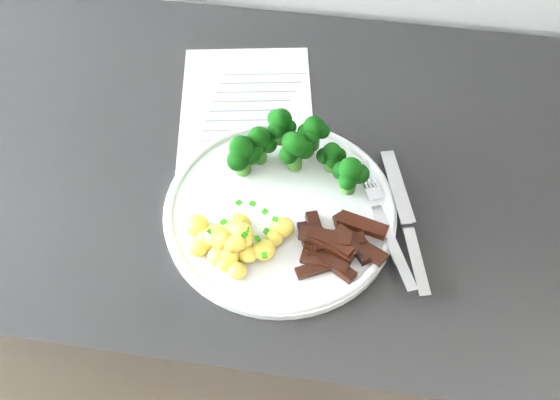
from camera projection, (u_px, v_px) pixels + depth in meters
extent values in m
cube|color=black|center=(252.00, 300.00, 1.24)|extent=(2.44, 0.61, 0.91)
cube|color=white|center=(247.00, 112.00, 0.90)|extent=(0.23, 0.30, 0.00)
cube|color=slate|center=(265.00, 74.00, 0.95)|extent=(0.12, 0.02, 0.00)
cube|color=slate|center=(261.00, 83.00, 0.94)|extent=(0.12, 0.02, 0.00)
cube|color=slate|center=(256.00, 92.00, 0.93)|extent=(0.12, 0.02, 0.00)
cube|color=slate|center=(252.00, 101.00, 0.91)|extent=(0.11, 0.02, 0.00)
cube|color=slate|center=(247.00, 111.00, 0.90)|extent=(0.11, 0.02, 0.00)
cube|color=slate|center=(242.00, 120.00, 0.89)|extent=(0.10, 0.02, 0.00)
cube|color=slate|center=(237.00, 130.00, 0.88)|extent=(0.10, 0.02, 0.00)
cube|color=slate|center=(232.00, 140.00, 0.87)|extent=(0.09, 0.02, 0.00)
cylinder|color=white|center=(280.00, 211.00, 0.80)|extent=(0.30, 0.30, 0.01)
torus|color=white|center=(280.00, 208.00, 0.79)|extent=(0.29, 0.29, 0.01)
cylinder|color=#2D5F1C|center=(295.00, 160.00, 0.81)|extent=(0.02, 0.02, 0.03)
sphere|color=black|center=(305.00, 150.00, 0.79)|extent=(0.02, 0.02, 0.02)
sphere|color=black|center=(292.00, 142.00, 0.80)|extent=(0.03, 0.03, 0.03)
sphere|color=black|center=(289.00, 155.00, 0.79)|extent=(0.02, 0.02, 0.02)
sphere|color=black|center=(295.00, 144.00, 0.78)|extent=(0.03, 0.03, 0.03)
cylinder|color=#2D5F1C|center=(331.00, 164.00, 0.82)|extent=(0.02, 0.02, 0.02)
sphere|color=black|center=(339.00, 155.00, 0.81)|extent=(0.02, 0.02, 0.02)
sphere|color=black|center=(332.00, 150.00, 0.81)|extent=(0.02, 0.02, 0.02)
sphere|color=black|center=(324.00, 156.00, 0.81)|extent=(0.02, 0.02, 0.02)
sphere|color=black|center=(333.00, 162.00, 0.80)|extent=(0.02, 0.02, 0.02)
sphere|color=black|center=(332.00, 152.00, 0.80)|extent=(0.02, 0.02, 0.02)
cylinder|color=#2D5F1C|center=(260.00, 153.00, 0.83)|extent=(0.02, 0.02, 0.03)
sphere|color=black|center=(268.00, 144.00, 0.81)|extent=(0.02, 0.02, 0.02)
sphere|color=black|center=(257.00, 137.00, 0.82)|extent=(0.02, 0.02, 0.02)
sphere|color=black|center=(255.00, 150.00, 0.81)|extent=(0.02, 0.02, 0.02)
sphere|color=black|center=(259.00, 138.00, 0.80)|extent=(0.03, 0.03, 0.03)
cylinder|color=#2D5F1C|center=(313.00, 140.00, 0.83)|extent=(0.02, 0.02, 0.02)
sphere|color=black|center=(322.00, 131.00, 0.82)|extent=(0.02, 0.02, 0.02)
sphere|color=black|center=(315.00, 125.00, 0.82)|extent=(0.02, 0.02, 0.02)
sphere|color=black|center=(306.00, 132.00, 0.81)|extent=(0.02, 0.02, 0.02)
sphere|color=black|center=(311.00, 137.00, 0.81)|extent=(0.02, 0.02, 0.02)
sphere|color=black|center=(314.00, 127.00, 0.81)|extent=(0.03, 0.03, 0.03)
cylinder|color=#2D5F1C|center=(281.00, 134.00, 0.83)|extent=(0.02, 0.02, 0.03)
sphere|color=black|center=(289.00, 127.00, 0.82)|extent=(0.02, 0.02, 0.02)
sphere|color=black|center=(277.00, 118.00, 0.82)|extent=(0.02, 0.02, 0.02)
sphere|color=black|center=(276.00, 130.00, 0.81)|extent=(0.02, 0.02, 0.02)
sphere|color=black|center=(281.00, 120.00, 0.81)|extent=(0.03, 0.03, 0.03)
cylinder|color=#2D5F1C|center=(349.00, 183.00, 0.80)|extent=(0.02, 0.02, 0.03)
sphere|color=black|center=(360.00, 174.00, 0.78)|extent=(0.03, 0.03, 0.03)
sphere|color=black|center=(348.00, 167.00, 0.79)|extent=(0.02, 0.02, 0.02)
sphere|color=black|center=(341.00, 171.00, 0.79)|extent=(0.02, 0.02, 0.02)
sphere|color=black|center=(348.00, 181.00, 0.78)|extent=(0.02, 0.02, 0.02)
sphere|color=black|center=(351.00, 169.00, 0.78)|extent=(0.03, 0.03, 0.03)
cylinder|color=#2D5F1C|center=(243.00, 164.00, 0.82)|extent=(0.02, 0.02, 0.03)
sphere|color=black|center=(252.00, 156.00, 0.80)|extent=(0.02, 0.02, 0.02)
sphere|color=black|center=(240.00, 146.00, 0.81)|extent=(0.03, 0.03, 0.03)
sphere|color=black|center=(238.00, 160.00, 0.79)|extent=(0.03, 0.03, 0.03)
sphere|color=black|center=(242.00, 148.00, 0.79)|extent=(0.03, 0.03, 0.03)
ellipsoid|color=#FFDB50|center=(236.00, 246.00, 0.75)|extent=(0.03, 0.03, 0.02)
ellipsoid|color=#FFDB50|center=(197.00, 225.00, 0.77)|extent=(0.03, 0.03, 0.02)
ellipsoid|color=#FFDB50|center=(237.00, 271.00, 0.73)|extent=(0.02, 0.02, 0.02)
ellipsoid|color=#FFDB50|center=(247.00, 254.00, 0.74)|extent=(0.03, 0.02, 0.02)
ellipsoid|color=#FFDB50|center=(237.00, 238.00, 0.75)|extent=(0.03, 0.03, 0.03)
ellipsoid|color=#FFDB50|center=(239.00, 224.00, 0.77)|extent=(0.03, 0.03, 0.02)
ellipsoid|color=#FFDB50|center=(264.00, 250.00, 0.75)|extent=(0.03, 0.03, 0.02)
ellipsoid|color=#FFDB50|center=(207.00, 240.00, 0.75)|extent=(0.03, 0.03, 0.02)
ellipsoid|color=#FFDB50|center=(219.00, 256.00, 0.74)|extent=(0.03, 0.02, 0.02)
ellipsoid|color=#FFDB50|center=(241.00, 232.00, 0.74)|extent=(0.03, 0.03, 0.02)
ellipsoid|color=#FFDB50|center=(274.00, 238.00, 0.76)|extent=(0.02, 0.02, 0.02)
ellipsoid|color=#FFDB50|center=(236.00, 231.00, 0.74)|extent=(0.02, 0.02, 0.02)
ellipsoid|color=#FFDB50|center=(234.00, 229.00, 0.74)|extent=(0.03, 0.02, 0.02)
ellipsoid|color=#FFDB50|center=(198.00, 247.00, 0.75)|extent=(0.03, 0.02, 0.02)
ellipsoid|color=#FFDB50|center=(223.00, 240.00, 0.74)|extent=(0.03, 0.02, 0.02)
ellipsoid|color=#FFDB50|center=(225.00, 263.00, 0.74)|extent=(0.02, 0.02, 0.02)
ellipsoid|color=#FFDB50|center=(245.00, 239.00, 0.74)|extent=(0.02, 0.02, 0.02)
ellipsoid|color=#FFDB50|center=(282.00, 227.00, 0.76)|extent=(0.03, 0.03, 0.03)
ellipsoid|color=#FFDB50|center=(216.00, 232.00, 0.76)|extent=(0.02, 0.02, 0.02)
ellipsoid|color=#FFDB50|center=(224.00, 240.00, 0.74)|extent=(0.03, 0.02, 0.02)
ellipsoid|color=#FFDB50|center=(217.00, 236.00, 0.74)|extent=(0.03, 0.03, 0.02)
ellipsoid|color=#FFDB50|center=(229.00, 257.00, 0.74)|extent=(0.03, 0.02, 0.02)
ellipsoid|color=#FFDB50|center=(238.00, 242.00, 0.73)|extent=(0.02, 0.02, 0.02)
ellipsoid|color=#FFDB50|center=(233.00, 244.00, 0.73)|extent=(0.02, 0.02, 0.02)
cube|color=#186807|center=(253.00, 204.00, 0.75)|extent=(0.01, 0.01, 0.00)
cube|color=#186807|center=(229.00, 234.00, 0.74)|extent=(0.01, 0.01, 0.00)
cube|color=#186807|center=(210.00, 231.00, 0.73)|extent=(0.01, 0.01, 0.00)
cube|color=#186807|center=(264.00, 255.00, 0.72)|extent=(0.01, 0.01, 0.00)
cube|color=#186807|center=(223.00, 243.00, 0.73)|extent=(0.01, 0.01, 0.00)
cube|color=#186807|center=(239.00, 203.00, 0.76)|extent=(0.01, 0.01, 0.00)
cube|color=#186807|center=(265.00, 212.00, 0.75)|extent=(0.01, 0.01, 0.00)
cube|color=#186807|center=(243.00, 236.00, 0.73)|extent=(0.01, 0.01, 0.00)
cube|color=#186807|center=(245.00, 235.00, 0.73)|extent=(0.01, 0.01, 0.00)
cube|color=#186807|center=(275.00, 219.00, 0.74)|extent=(0.01, 0.01, 0.00)
cube|color=#186807|center=(257.00, 238.00, 0.73)|extent=(0.01, 0.01, 0.00)
cube|color=#186807|center=(224.00, 222.00, 0.74)|extent=(0.01, 0.01, 0.00)
cube|color=#186807|center=(247.00, 230.00, 0.73)|extent=(0.01, 0.01, 0.00)
cube|color=#186807|center=(266.00, 231.00, 0.74)|extent=(0.01, 0.01, 0.00)
cube|color=black|center=(330.00, 262.00, 0.74)|extent=(0.07, 0.05, 0.01)
cube|color=black|center=(353.00, 241.00, 0.76)|extent=(0.05, 0.06, 0.02)
cube|color=black|center=(307.00, 240.00, 0.76)|extent=(0.03, 0.05, 0.01)
cube|color=black|center=(322.00, 266.00, 0.74)|extent=(0.06, 0.04, 0.01)
cube|color=black|center=(325.00, 261.00, 0.74)|extent=(0.06, 0.03, 0.02)
cube|color=black|center=(317.00, 235.00, 0.76)|extent=(0.04, 0.06, 0.01)
cube|color=black|center=(365.00, 248.00, 0.75)|extent=(0.05, 0.04, 0.02)
cube|color=black|center=(352.00, 232.00, 0.77)|extent=(0.05, 0.05, 0.01)
cube|color=black|center=(331.00, 246.00, 0.74)|extent=(0.06, 0.04, 0.02)
cube|color=black|center=(339.00, 242.00, 0.75)|extent=(0.06, 0.03, 0.01)
cube|color=black|center=(363.00, 225.00, 0.76)|extent=(0.06, 0.03, 0.01)
cube|color=black|center=(360.00, 245.00, 0.75)|extent=(0.07, 0.05, 0.01)
cube|color=black|center=(334.00, 242.00, 0.75)|extent=(0.06, 0.03, 0.02)
cube|color=black|center=(331.00, 241.00, 0.75)|extent=(0.06, 0.05, 0.01)
cube|color=black|center=(325.00, 237.00, 0.75)|extent=(0.07, 0.02, 0.02)
cube|color=silver|center=(393.00, 247.00, 0.75)|extent=(0.06, 0.13, 0.02)
cube|color=silver|center=(373.00, 191.00, 0.80)|extent=(0.03, 0.03, 0.01)
cylinder|color=silver|center=(372.00, 173.00, 0.81)|extent=(0.02, 0.04, 0.00)
cylinder|color=silver|center=(368.00, 174.00, 0.81)|extent=(0.02, 0.04, 0.00)
cylinder|color=silver|center=(365.00, 175.00, 0.81)|extent=(0.02, 0.04, 0.00)
cylinder|color=silver|center=(361.00, 175.00, 0.81)|extent=(0.02, 0.04, 0.00)
cube|color=silver|center=(397.00, 186.00, 0.81)|extent=(0.05, 0.12, 0.01)
cube|color=silver|center=(415.00, 258.00, 0.76)|extent=(0.04, 0.10, 0.02)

